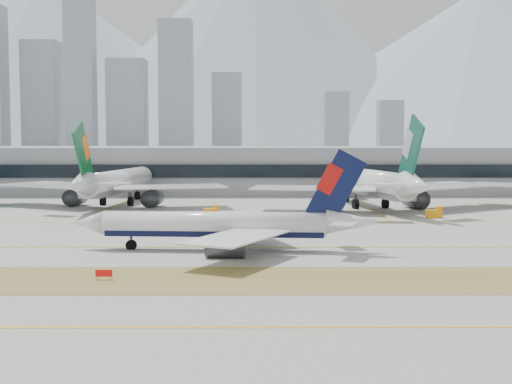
{
  "coord_description": "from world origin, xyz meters",
  "views": [
    {
      "loc": [
        -3.49,
        -122.98,
        18.59
      ],
      "look_at": [
        -2.95,
        18.0,
        7.5
      ],
      "focal_mm": 50.0,
      "sensor_mm": 36.0,
      "label": 1
    }
  ],
  "objects_px": {
    "taxiing_airliner": "(225,226)",
    "terminal": "(264,169)",
    "widebody_eva": "(115,184)",
    "widebody_cathay": "(372,184)"
  },
  "relations": [
    {
      "from": "taxiing_airliner",
      "to": "widebody_cathay",
      "type": "height_order",
      "value": "widebody_cathay"
    },
    {
      "from": "taxiing_airliner",
      "to": "terminal",
      "type": "height_order",
      "value": "taxiing_airliner"
    },
    {
      "from": "widebody_cathay",
      "to": "terminal",
      "type": "xyz_separation_m",
      "value": [
        -26.91,
        56.77,
        1.18
      ]
    },
    {
      "from": "widebody_eva",
      "to": "taxiing_airliner",
      "type": "bearing_deg",
      "value": -148.23
    },
    {
      "from": "widebody_eva",
      "to": "widebody_cathay",
      "type": "bearing_deg",
      "value": -88.73
    },
    {
      "from": "taxiing_airliner",
      "to": "terminal",
      "type": "xyz_separation_m",
      "value": [
        8.01,
        122.94,
        3.45
      ]
    },
    {
      "from": "widebody_cathay",
      "to": "widebody_eva",
      "type": "bearing_deg",
      "value": 71.22
    },
    {
      "from": "taxiing_airliner",
      "to": "widebody_cathay",
      "type": "xyz_separation_m",
      "value": [
        34.92,
        66.17,
        2.27
      ]
    },
    {
      "from": "terminal",
      "to": "widebody_eva",
      "type": "bearing_deg",
      "value": -129.78
    },
    {
      "from": "widebody_eva",
      "to": "terminal",
      "type": "xyz_separation_m",
      "value": [
        40.36,
        48.47,
        1.52
      ]
    }
  ]
}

